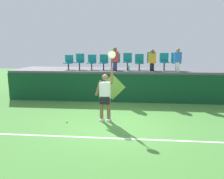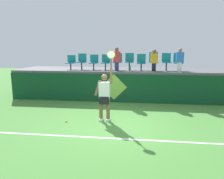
{
  "view_description": "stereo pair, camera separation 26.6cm",
  "coord_description": "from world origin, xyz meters",
  "px_view_note": "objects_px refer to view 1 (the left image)",
  "views": [
    {
      "loc": [
        0.59,
        -6.96,
        2.58
      ],
      "look_at": [
        -0.18,
        1.18,
        1.03
      ],
      "focal_mm": 34.67,
      "sensor_mm": 36.0,
      "label": 1
    },
    {
      "loc": [
        0.86,
        -6.93,
        2.58
      ],
      "look_at": [
        -0.18,
        1.18,
        1.03
      ],
      "focal_mm": 34.67,
      "sensor_mm": 36.0,
      "label": 2
    }
  ],
  "objects_px": {
    "spectator_2": "(115,59)",
    "stadium_chair_5": "(128,61)",
    "water_bottle": "(129,69)",
    "stadium_chair_2": "(92,61)",
    "stadium_chair_4": "(116,61)",
    "stadium_chair_7": "(151,60)",
    "stadium_chair_6": "(139,61)",
    "stadium_chair_9": "(176,61)",
    "spectator_1": "(152,60)",
    "stadium_chair_0": "(69,62)",
    "spectator_0": "(178,59)",
    "stadium_chair_3": "(104,61)",
    "tennis_player": "(105,95)",
    "stadium_chair_1": "(80,61)",
    "stadium_chair_8": "(164,61)",
    "tennis_ball": "(67,122)"
  },
  "relations": [
    {
      "from": "spectator_2",
      "to": "stadium_chair_5",
      "type": "bearing_deg",
      "value": 35.28
    },
    {
      "from": "water_bottle",
      "to": "stadium_chair_2",
      "type": "bearing_deg",
      "value": 161.87
    },
    {
      "from": "stadium_chair_4",
      "to": "stadium_chair_7",
      "type": "height_order",
      "value": "stadium_chair_7"
    },
    {
      "from": "stadium_chair_6",
      "to": "stadium_chair_9",
      "type": "relative_size",
      "value": 0.93
    },
    {
      "from": "stadium_chair_2",
      "to": "stadium_chair_9",
      "type": "relative_size",
      "value": 0.89
    },
    {
      "from": "stadium_chair_5",
      "to": "spectator_1",
      "type": "height_order",
      "value": "spectator_1"
    },
    {
      "from": "stadium_chair_0",
      "to": "stadium_chair_9",
      "type": "height_order",
      "value": "stadium_chair_9"
    },
    {
      "from": "water_bottle",
      "to": "spectator_0",
      "type": "xyz_separation_m",
      "value": [
        2.33,
        0.2,
        0.44
      ]
    },
    {
      "from": "stadium_chair_4",
      "to": "spectator_0",
      "type": "xyz_separation_m",
      "value": [
        3.02,
        -0.43,
        0.1
      ]
    },
    {
      "from": "stadium_chair_3",
      "to": "stadium_chair_5",
      "type": "distance_m",
      "value": 1.23
    },
    {
      "from": "spectator_1",
      "to": "tennis_player",
      "type": "bearing_deg",
      "value": -119.96
    },
    {
      "from": "tennis_player",
      "to": "stadium_chair_4",
      "type": "relative_size",
      "value": 2.98
    },
    {
      "from": "stadium_chair_2",
      "to": "spectator_2",
      "type": "relative_size",
      "value": 0.68
    },
    {
      "from": "stadium_chair_3",
      "to": "spectator_1",
      "type": "distance_m",
      "value": 2.48
    },
    {
      "from": "stadium_chair_1",
      "to": "stadium_chair_9",
      "type": "distance_m",
      "value": 4.91
    },
    {
      "from": "stadium_chair_3",
      "to": "stadium_chair_8",
      "type": "xyz_separation_m",
      "value": [
        3.08,
        0.0,
        0.05
      ]
    },
    {
      "from": "spectator_1",
      "to": "stadium_chair_9",
      "type": "bearing_deg",
      "value": 18.83
    },
    {
      "from": "stadium_chair_0",
      "to": "stadium_chair_4",
      "type": "xyz_separation_m",
      "value": [
        2.48,
        0.0,
        0.06
      ]
    },
    {
      "from": "stadium_chair_3",
      "to": "stadium_chair_9",
      "type": "xyz_separation_m",
      "value": [
        3.65,
        0.01,
        0.05
      ]
    },
    {
      "from": "stadium_chair_7",
      "to": "spectator_0",
      "type": "bearing_deg",
      "value": -20.07
    },
    {
      "from": "water_bottle",
      "to": "stadium_chair_1",
      "type": "height_order",
      "value": "stadium_chair_1"
    },
    {
      "from": "spectator_0",
      "to": "water_bottle",
      "type": "bearing_deg",
      "value": -175.07
    },
    {
      "from": "stadium_chair_1",
      "to": "stadium_chair_7",
      "type": "xyz_separation_m",
      "value": [
        3.71,
        0.0,
        0.04
      ]
    },
    {
      "from": "stadium_chair_4",
      "to": "water_bottle",
      "type": "bearing_deg",
      "value": -42.59
    },
    {
      "from": "water_bottle",
      "to": "stadium_chair_2",
      "type": "xyz_separation_m",
      "value": [
        -1.94,
        0.63,
        0.29
      ]
    },
    {
      "from": "tennis_ball",
      "to": "stadium_chair_3",
      "type": "height_order",
      "value": "stadium_chair_3"
    },
    {
      "from": "stadium_chair_8",
      "to": "stadium_chair_1",
      "type": "bearing_deg",
      "value": -180.0
    },
    {
      "from": "water_bottle",
      "to": "spectator_1",
      "type": "height_order",
      "value": "spectator_1"
    },
    {
      "from": "water_bottle",
      "to": "stadium_chair_5",
      "type": "relative_size",
      "value": 0.31
    },
    {
      "from": "stadium_chair_5",
      "to": "stadium_chair_9",
      "type": "relative_size",
      "value": 0.98
    },
    {
      "from": "stadium_chair_0",
      "to": "spectator_0",
      "type": "xyz_separation_m",
      "value": [
        5.5,
        -0.43,
        0.17
      ]
    },
    {
      "from": "stadium_chair_0",
      "to": "stadium_chair_9",
      "type": "relative_size",
      "value": 0.86
    },
    {
      "from": "stadium_chair_0",
      "to": "spectator_2",
      "type": "distance_m",
      "value": 2.52
    },
    {
      "from": "stadium_chair_5",
      "to": "spectator_1",
      "type": "xyz_separation_m",
      "value": [
        1.21,
        -0.41,
        0.07
      ]
    },
    {
      "from": "tennis_player",
      "to": "tennis_ball",
      "type": "distance_m",
      "value": 1.66
    },
    {
      "from": "stadium_chair_2",
      "to": "stadium_chair_9",
      "type": "distance_m",
      "value": 4.27
    },
    {
      "from": "stadium_chair_1",
      "to": "stadium_chair_9",
      "type": "bearing_deg",
      "value": 0.04
    },
    {
      "from": "stadium_chair_1",
      "to": "spectator_2",
      "type": "bearing_deg",
      "value": -12.84
    },
    {
      "from": "stadium_chair_1",
      "to": "stadium_chair_6",
      "type": "height_order",
      "value": "stadium_chair_1"
    },
    {
      "from": "spectator_0",
      "to": "stadium_chair_0",
      "type": "bearing_deg",
      "value": 175.52
    },
    {
      "from": "stadium_chair_3",
      "to": "stadium_chair_8",
      "type": "height_order",
      "value": "stadium_chair_8"
    },
    {
      "from": "stadium_chair_9",
      "to": "stadium_chair_6",
      "type": "bearing_deg",
      "value": -179.93
    },
    {
      "from": "stadium_chair_2",
      "to": "stadium_chair_3",
      "type": "relative_size",
      "value": 0.99
    },
    {
      "from": "stadium_chair_0",
      "to": "spectator_2",
      "type": "height_order",
      "value": "spectator_2"
    },
    {
      "from": "stadium_chair_3",
      "to": "spectator_1",
      "type": "bearing_deg",
      "value": -9.39
    },
    {
      "from": "stadium_chair_4",
      "to": "stadium_chair_1",
      "type": "bearing_deg",
      "value": 179.93
    },
    {
      "from": "stadium_chair_4",
      "to": "spectator_2",
      "type": "distance_m",
      "value": 0.45
    },
    {
      "from": "tennis_ball",
      "to": "stadium_chair_8",
      "type": "relative_size",
      "value": 0.08
    },
    {
      "from": "tennis_player",
      "to": "stadium_chair_3",
      "type": "relative_size",
      "value": 3.19
    },
    {
      "from": "tennis_ball",
      "to": "stadium_chair_4",
      "type": "distance_m",
      "value": 4.71
    }
  ]
}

